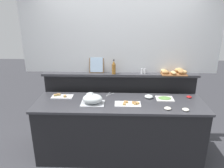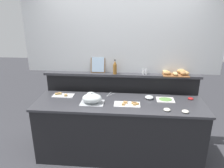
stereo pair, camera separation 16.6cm
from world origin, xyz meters
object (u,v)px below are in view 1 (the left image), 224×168
glass_bowl_large (149,97)px  serving_tongs (109,95)px  bread_basket (176,72)px  condiment_bowl_teal (189,97)px  glass_bowl_medium (90,95)px  cold_cuts_platter (165,98)px  salt_shaker (142,71)px  sandwich_platter_front (129,104)px  serving_cloche (93,99)px  framed_picture (97,65)px  sandwich_platter_side (62,96)px  condiment_bowl_dark (186,110)px  vinegar_bottle_amber (114,68)px  pepper_shaker (145,71)px  condiment_bowl_cream (168,108)px

glass_bowl_large → serving_tongs: bearing=170.1°
bread_basket → condiment_bowl_teal: bearing=-56.1°
condiment_bowl_teal → glass_bowl_medium: bearing=179.4°
cold_cuts_platter → salt_shaker: salt_shaker is taller
glass_bowl_medium → cold_cuts_platter: bearing=-4.0°
sandwich_platter_front → serving_cloche: 0.53m
salt_shaker → sandwich_platter_front: bearing=-112.9°
salt_shaker → framed_picture: (-0.74, 0.04, 0.09)m
sandwich_platter_side → condiment_bowl_teal: size_ratio=4.06×
condiment_bowl_teal → salt_shaker: 0.83m
condiment_bowl_teal → condiment_bowl_dark: (-0.18, -0.45, 0.00)m
glass_bowl_medium → serving_tongs: bearing=10.8°
sandwich_platter_front → cold_cuts_platter: (0.56, 0.21, -0.00)m
vinegar_bottle_amber → salt_shaker: size_ratio=2.71×
cold_cuts_platter → sandwich_platter_side: bearing=178.8°
glass_bowl_large → glass_bowl_medium: (-0.91, 0.05, 0.00)m
cold_cuts_platter → glass_bowl_medium: (-1.15, 0.08, 0.02)m
glass_bowl_large → pepper_shaker: (-0.05, 0.30, 0.32)m
condiment_bowl_dark → condiment_bowl_cream: same height
serving_tongs → vinegar_bottle_amber: 0.44m
vinegar_bottle_amber → condiment_bowl_dark: bearing=-34.5°
sandwich_platter_side → framed_picture: 0.75m
cold_cuts_platter → condiment_bowl_teal: condiment_bowl_teal is taller
sandwich_platter_front → bread_basket: (0.77, 0.54, 0.33)m
condiment_bowl_dark → framed_picture: framed_picture is taller
serving_cloche → sandwich_platter_side: bearing=154.7°
condiment_bowl_teal → serving_tongs: condiment_bowl_teal is taller
sandwich_platter_front → condiment_bowl_dark: (0.76, -0.17, 0.01)m
vinegar_bottle_amber → pepper_shaker: 0.51m
salt_shaker → bread_basket: 0.54m
cold_cuts_platter → condiment_bowl_dark: 0.44m
condiment_bowl_cream → serving_tongs: bearing=149.2°
condiment_bowl_dark → condiment_bowl_cream: size_ratio=0.99×
sandwich_platter_front → glass_bowl_large: size_ratio=2.88×
cold_cuts_platter → glass_bowl_medium: size_ratio=1.92×
vinegar_bottle_amber → condiment_bowl_cream: bearing=-40.7°
vinegar_bottle_amber → glass_bowl_large: bearing=-26.0°
glass_bowl_large → vinegar_bottle_amber: bearing=154.0°
bread_basket → serving_tongs: bearing=-169.9°
pepper_shaker → condiment_bowl_cream: bearing=-69.3°
sandwich_platter_front → glass_bowl_medium: bearing=153.8°
sandwich_platter_front → salt_shaker: size_ratio=4.30×
pepper_shaker → salt_shaker: bearing=180.0°
sandwich_platter_side → serving_cloche: size_ratio=0.96×
serving_cloche → salt_shaker: bearing=35.6°
cold_cuts_platter → vinegar_bottle_amber: vinegar_bottle_amber is taller
glass_bowl_medium → serving_tongs: size_ratio=0.75×
sandwich_platter_side → cold_cuts_platter: sandwich_platter_side is taller
serving_cloche → condiment_bowl_teal: serving_cloche is taller
cold_cuts_platter → glass_bowl_medium: glass_bowl_medium is taller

